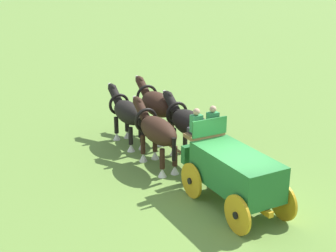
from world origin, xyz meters
The scene contains 6 objects.
ground_plane centered at (0.00, 0.00, 0.00)m, with size 220.00×220.00×0.00m, color olive.
show_wagon centered at (0.16, 0.05, 1.17)m, with size 5.83×2.68×2.68m.
draft_horse_rear_near centered at (3.45, 1.82, 1.34)m, with size 3.12×1.53×2.21m.
draft_horse_rear_off centered at (3.85, 0.59, 1.40)m, with size 3.14×1.55×2.27m.
draft_horse_lead_near centered at (5.92, 2.64, 1.30)m, with size 3.03×1.48×2.16m.
draft_horse_lead_off centered at (6.31, 1.40, 1.45)m, with size 3.13×1.60×2.33m.
Camera 1 is at (-12.03, 4.15, 6.92)m, focal length 50.40 mm.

